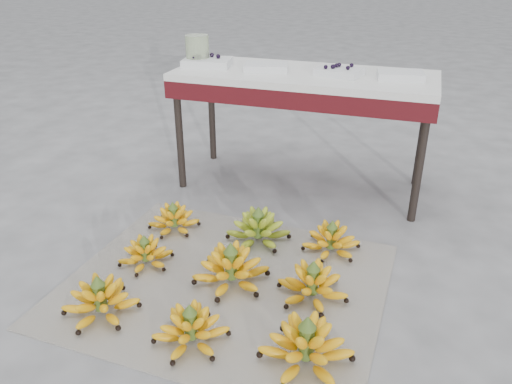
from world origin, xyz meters
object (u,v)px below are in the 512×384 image
(newspaper_mat, at_px, (226,283))
(bunch_front_left, at_px, (101,301))
(bunch_front_right, at_px, (306,347))
(bunch_front_center, at_px, (191,329))
(bunch_mid_right, at_px, (312,285))
(bunch_mid_left, at_px, (146,254))
(tray_left, at_px, (266,67))
(bunch_back_center, at_px, (258,229))
(tray_right, at_px, (339,71))
(bunch_back_right, at_px, (331,241))
(vendor_table, at_px, (304,86))
(tray_far_right, at_px, (400,75))
(glass_jar, at_px, (197,50))
(bunch_mid_center, at_px, (231,269))
(bunch_back_left, at_px, (174,220))
(tray_far_left, at_px, (207,62))

(newspaper_mat, bearing_deg, bunch_front_left, -139.10)
(bunch_front_right, bearing_deg, bunch_front_center, 176.50)
(bunch_front_center, distance_m, bunch_mid_right, 0.50)
(newspaper_mat, relative_size, bunch_mid_left, 4.39)
(bunch_front_center, bearing_deg, tray_left, 72.58)
(bunch_front_right, bearing_deg, bunch_back_center, 111.56)
(bunch_front_right, distance_m, tray_right, 1.46)
(bunch_back_right, height_order, vendor_table, vendor_table)
(tray_far_right, bearing_deg, bunch_mid_left, -132.51)
(bunch_back_center, height_order, glass_jar, glass_jar)
(newspaper_mat, xyz_separation_m, vendor_table, (0.06, 1.01, 0.57))
(bunch_mid_center, distance_m, glass_jar, 1.31)
(vendor_table, bearing_deg, bunch_front_center, -91.94)
(bunch_front_left, height_order, bunch_mid_left, bunch_front_left)
(newspaper_mat, distance_m, bunch_back_left, 0.52)
(bunch_mid_left, distance_m, tray_left, 1.17)
(bunch_mid_left, bearing_deg, bunch_back_center, 23.32)
(bunch_front_left, relative_size, bunch_back_left, 0.96)
(bunch_front_right, relative_size, bunch_mid_right, 1.19)
(bunch_front_right, relative_size, vendor_table, 0.26)
(bunch_front_right, bearing_deg, vendor_table, 96.52)
(bunch_back_left, bearing_deg, tray_right, 22.56)
(bunch_front_left, relative_size, bunch_front_center, 0.88)
(newspaper_mat, relative_size, bunch_front_center, 3.62)
(vendor_table, bearing_deg, bunch_back_left, -123.46)
(bunch_front_right, distance_m, bunch_mid_right, 0.34)
(bunch_front_center, xyz_separation_m, tray_right, (0.23, 1.35, 0.61))
(bunch_front_right, xyz_separation_m, bunch_back_left, (-0.80, 0.64, -0.01))
(bunch_mid_right, bearing_deg, bunch_front_center, -128.22)
(bunch_front_right, height_order, bunch_mid_left, bunch_front_right)
(bunch_front_center, relative_size, tray_far_left, 1.23)
(bunch_mid_right, height_order, glass_jar, glass_jar)
(bunch_back_center, height_order, tray_right, tray_right)
(bunch_front_center, height_order, glass_jar, glass_jar)
(bunch_front_left, distance_m, bunch_back_center, 0.78)
(bunch_back_right, height_order, tray_far_right, tray_far_right)
(glass_jar, bearing_deg, tray_left, -0.71)
(newspaper_mat, bearing_deg, bunch_front_right, -37.81)
(bunch_front_center, relative_size, bunch_mid_right, 1.17)
(tray_far_left, bearing_deg, tray_left, 0.40)
(bunch_front_center, height_order, bunch_back_left, bunch_front_center)
(bunch_front_center, distance_m, vendor_table, 1.46)
(bunch_mid_center, bearing_deg, tray_far_right, 44.88)
(bunch_front_center, distance_m, glass_jar, 1.60)
(bunch_back_center, bearing_deg, newspaper_mat, -99.42)
(tray_right, bearing_deg, vendor_table, 176.63)
(bunch_front_left, bearing_deg, tray_left, 74.24)
(bunch_front_left, distance_m, tray_far_right, 1.73)
(newspaper_mat, xyz_separation_m, bunch_front_right, (0.41, -0.32, 0.07))
(bunch_back_right, xyz_separation_m, tray_right, (-0.12, 0.63, 0.61))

